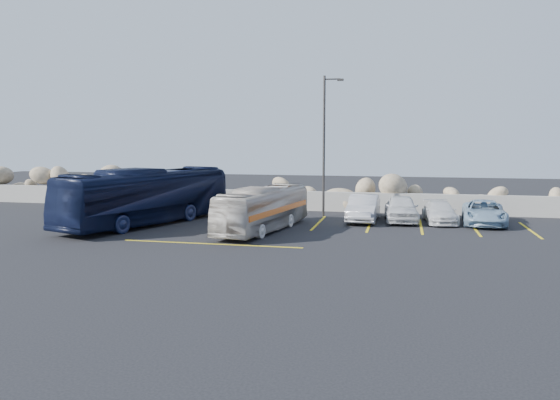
% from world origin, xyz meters
% --- Properties ---
extents(ground, '(90.00, 90.00, 0.00)m').
position_xyz_m(ground, '(0.00, 0.00, 0.00)').
color(ground, black).
rests_on(ground, ground).
extents(seawall, '(60.00, 0.40, 1.20)m').
position_xyz_m(seawall, '(0.00, 12.00, 0.60)').
color(seawall, gray).
rests_on(seawall, ground).
extents(riprap_pile, '(54.00, 2.80, 2.60)m').
position_xyz_m(riprap_pile, '(0.00, 13.20, 1.30)').
color(riprap_pile, '#907D5E').
rests_on(riprap_pile, ground).
extents(parking_lines, '(18.16, 9.36, 0.01)m').
position_xyz_m(parking_lines, '(4.64, 5.57, 0.01)').
color(parking_lines, gold).
rests_on(parking_lines, ground).
extents(lamppost, '(1.14, 0.18, 8.00)m').
position_xyz_m(lamppost, '(2.56, 9.50, 4.30)').
color(lamppost, '#332F2D').
rests_on(lamppost, ground).
extents(vintage_bus, '(3.11, 7.89, 2.14)m').
position_xyz_m(vintage_bus, '(0.33, 4.04, 1.07)').
color(vintage_bus, '#BBB4A8').
rests_on(vintage_bus, ground).
extents(tour_coach, '(5.72, 10.81, 2.95)m').
position_xyz_m(tour_coach, '(-6.11, 4.63, 1.47)').
color(tour_coach, black).
rests_on(tour_coach, ground).
extents(car_a, '(1.98, 4.32, 1.44)m').
position_xyz_m(car_a, '(6.88, 8.56, 0.72)').
color(car_a, silver).
rests_on(car_a, ground).
extents(car_b, '(1.63, 4.36, 1.42)m').
position_xyz_m(car_b, '(4.88, 8.21, 0.71)').
color(car_b, '#B4B3B8').
rests_on(car_b, ground).
extents(car_c, '(1.89, 3.95, 1.11)m').
position_xyz_m(car_c, '(8.91, 8.57, 0.55)').
color(car_c, silver).
rests_on(car_c, ground).
extents(car_d, '(2.42, 4.69, 1.26)m').
position_xyz_m(car_d, '(11.14, 8.45, 0.63)').
color(car_d, '#83A1BA').
rests_on(car_d, ground).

